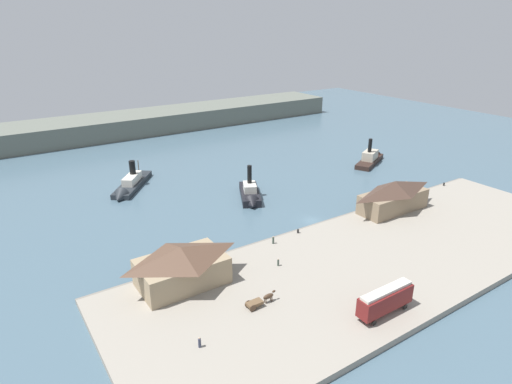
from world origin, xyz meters
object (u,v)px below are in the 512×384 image
(pedestrian_by_tram, at_px, (273,240))
(mooring_post_west, at_px, (444,184))
(ferry_shed_central_terminal, at_px, (182,265))
(pedestrian_near_west_shed, at_px, (200,343))
(mooring_post_center_east, at_px, (298,231))
(street_tram, at_px, (385,299))
(ferry_approaching_west, at_px, (371,158))
(horse_cart, at_px, (260,301))
(ferry_outer_harbor, at_px, (129,186))
(ferry_shed_west_terminal, at_px, (393,196))
(ferry_approaching_east, at_px, (250,195))
(pedestrian_walking_east, at_px, (278,262))

(pedestrian_by_tram, relative_size, mooring_post_west, 1.91)
(ferry_shed_central_terminal, bearing_deg, pedestrian_by_tram, 8.13)
(pedestrian_near_west_shed, height_order, mooring_post_center_east, pedestrian_near_west_shed)
(street_tram, distance_m, ferry_approaching_west, 85.64)
(horse_cart, bearing_deg, ferry_shed_central_terminal, 121.26)
(mooring_post_west, distance_m, mooring_post_center_east, 53.13)
(ferry_approaching_west, bearing_deg, horse_cart, -148.75)
(ferry_outer_harbor, bearing_deg, horse_cart, -89.96)
(horse_cart, bearing_deg, pedestrian_near_west_shed, -165.05)
(ferry_shed_west_terminal, bearing_deg, ferry_approaching_east, 131.22)
(ferry_shed_west_terminal, height_order, mooring_post_west, ferry_shed_west_terminal)
(street_tram, relative_size, ferry_outer_harbor, 0.50)
(ferry_approaching_east, bearing_deg, ferry_outer_harbor, 134.79)
(pedestrian_near_west_shed, bearing_deg, ferry_shed_west_terminal, 15.78)
(pedestrian_near_west_shed, height_order, ferry_approaching_east, ferry_approaching_east)
(ferry_shed_central_terminal, bearing_deg, mooring_post_center_east, 7.89)
(street_tram, relative_size, mooring_post_center_east, 11.63)
(mooring_post_west, bearing_deg, ferry_approaching_west, 85.48)
(ferry_shed_west_terminal, xyz_separation_m, pedestrian_walking_east, (-38.96, -5.61, -3.19))
(ferry_shed_central_terminal, distance_m, ferry_approaching_west, 91.53)
(ferry_shed_west_terminal, xyz_separation_m, ferry_approaching_west, (28.28, 32.81, -3.58))
(horse_cart, xyz_separation_m, pedestrian_by_tram, (14.24, 16.14, -0.14))
(pedestrian_by_tram, bearing_deg, street_tram, -87.48)
(mooring_post_west, relative_size, ferry_outer_harbor, 0.04)
(ferry_shed_west_terminal, height_order, street_tram, ferry_shed_west_terminal)
(pedestrian_walking_east, bearing_deg, ferry_outer_harbor, 99.69)
(pedestrian_near_west_shed, bearing_deg, ferry_approaching_east, 50.09)
(mooring_post_center_east, bearing_deg, pedestrian_by_tram, -172.83)
(street_tram, distance_m, ferry_outer_harbor, 80.66)
(ferry_shed_central_terminal, height_order, street_tram, ferry_shed_central_terminal)
(ferry_shed_central_terminal, distance_m, horse_cart, 15.44)
(pedestrian_by_tram, distance_m, mooring_post_center_east, 7.47)
(mooring_post_center_east, bearing_deg, street_tram, -101.67)
(mooring_post_west, bearing_deg, ferry_approaching_east, 154.29)
(horse_cart, distance_m, pedestrian_walking_east, 12.94)
(ferry_shed_central_terminal, height_order, pedestrian_by_tram, ferry_shed_central_terminal)
(pedestrian_near_west_shed, bearing_deg, mooring_post_west, 13.34)
(pedestrian_near_west_shed, bearing_deg, ferry_shed_central_terminal, 73.57)
(ferry_approaching_west, bearing_deg, ferry_shed_central_terminal, -158.30)
(mooring_post_west, bearing_deg, pedestrian_near_west_shed, -166.66)
(mooring_post_west, bearing_deg, pedestrian_by_tram, -178.85)
(pedestrian_near_west_shed, xyz_separation_m, mooring_post_west, (87.49, 20.75, -0.33))
(pedestrian_by_tram, distance_m, ferry_outer_harbor, 52.30)
(ferry_shed_central_terminal, bearing_deg, mooring_post_west, 3.03)
(ferry_approaching_east, bearing_deg, street_tram, -99.73)
(pedestrian_walking_east, bearing_deg, ferry_shed_west_terminal, 8.19)
(mooring_post_center_east, bearing_deg, ferry_approaching_east, 82.68)
(horse_cart, height_order, mooring_post_center_east, horse_cart)
(street_tram, distance_m, pedestrian_by_tram, 28.88)
(horse_cart, distance_m, pedestrian_by_tram, 21.52)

